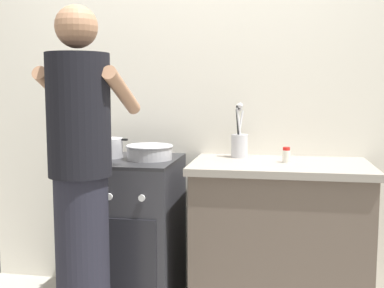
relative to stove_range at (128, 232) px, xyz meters
The scene contains 8 objects.
back_wall 1.03m from the stove_range, 32.64° to the left, with size 3.20×0.10×2.50m.
countertop 0.90m from the stove_range, ahead, with size 1.00×0.60×0.90m.
stove_range is the anchor object (origin of this frame).
pot 0.53m from the stove_range, 164.66° to the left, with size 0.27×0.20×0.12m.
mixing_bowl 0.52m from the stove_range, ahead, with size 0.28×0.28×0.09m.
utensil_crock 0.87m from the stove_range, 15.25° to the left, with size 0.10×0.10×0.33m.
spice_bottle 1.05m from the stove_range, ahead, with size 0.04×0.04×0.09m.
person 0.70m from the stove_range, 94.83° to the right, with size 0.41×0.50×1.70m.
Camera 1 is at (0.52, -2.54, 1.31)m, focal length 44.52 mm.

